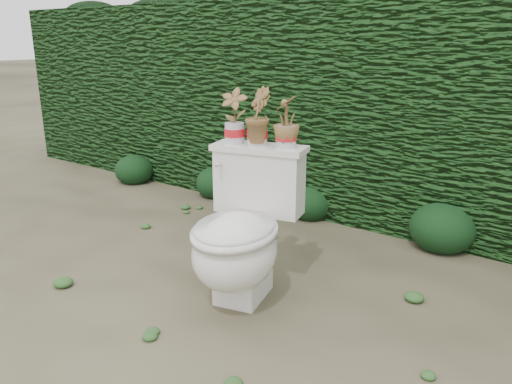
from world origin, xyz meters
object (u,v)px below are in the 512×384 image
Objects in this scene: potted_plant_left at (234,117)px; potted_plant_center at (257,118)px; toilet at (242,235)px; potted_plant_right at (286,123)px.

potted_plant_left is 0.97× the size of potted_plant_center.
potted_plant_left reaches higher than toilet.
toilet is 0.62m from potted_plant_left.
potted_plant_left is at bearing 120.60° from toilet.
potted_plant_center is at bearing -3.44° from potted_plant_left.
potted_plant_left is at bearing -100.41° from potted_plant_right.
toilet is 0.61m from potted_plant_center.
toilet is 2.71× the size of potted_plant_center.
potted_plant_center reaches higher than toilet.
potted_plant_left is 0.29m from potted_plant_right.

